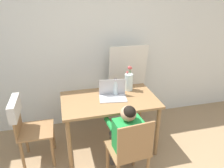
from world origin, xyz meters
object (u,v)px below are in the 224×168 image
(chair_occupied, at_px, (130,151))
(chair_spare, at_px, (24,121))
(flower_vase, at_px, (129,81))
(laptop, at_px, (113,94))
(person_seated, at_px, (125,133))
(water_bottle, at_px, (115,87))

(chair_occupied, distance_m, chair_spare, 1.27)
(chair_spare, relative_size, flower_vase, 2.48)
(laptop, bearing_deg, chair_spare, -168.67)
(chair_occupied, relative_size, person_seated, 0.90)
(chair_spare, relative_size, laptop, 2.39)
(person_seated, xyz_separation_m, water_bottle, (0.06, 0.63, 0.24))
(chair_occupied, bearing_deg, laptop, -95.10)
(flower_vase, relative_size, water_bottle, 1.58)
(flower_vase, distance_m, water_bottle, 0.24)
(chair_spare, bearing_deg, person_seated, -114.69)
(chair_occupied, height_order, laptop, laptop)
(person_seated, height_order, water_bottle, person_seated)
(chair_occupied, xyz_separation_m, laptop, (-0.01, 0.70, 0.34))
(laptop, distance_m, water_bottle, 0.09)
(laptop, bearing_deg, chair_occupied, -81.18)
(chair_spare, distance_m, person_seated, 1.20)
(water_bottle, bearing_deg, flower_vase, 25.48)
(laptop, xyz_separation_m, flower_vase, (0.26, 0.16, 0.07))
(chair_occupied, xyz_separation_m, water_bottle, (0.04, 0.76, 0.39))
(flower_vase, xyz_separation_m, water_bottle, (-0.21, -0.10, -0.02))
(flower_vase, height_order, water_bottle, flower_vase)
(person_seated, relative_size, water_bottle, 4.32)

